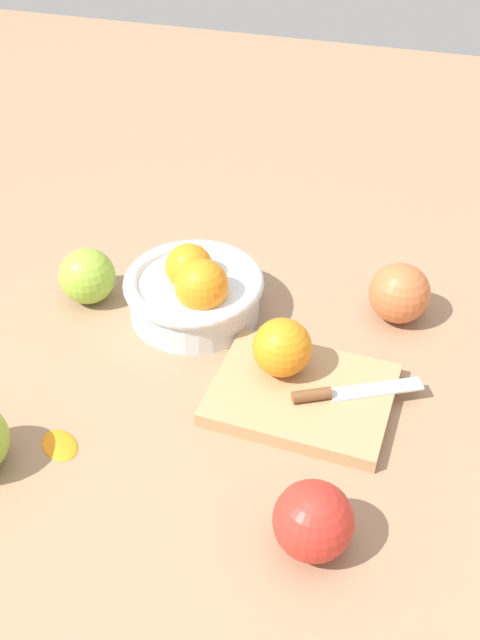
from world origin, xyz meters
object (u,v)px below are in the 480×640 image
object	(u,v)px
bowl	(195,290)
knife	(340,393)
cutting_board	(302,394)
apple_back_left	(87,276)
apple_back_right	(399,293)
orange_on_board	(282,347)
apple_front_right	(313,521)

from	to	relation	value
bowl	knife	world-z (taller)	bowl
cutting_board	apple_back_left	world-z (taller)	apple_back_left
cutting_board	knife	xyz separation A→B (m)	(0.04, 0.00, 0.01)
bowl	apple_back_right	bearing A→B (deg)	14.74
bowl	apple_back_left	world-z (taller)	bowl
bowl	knife	xyz separation A→B (m)	(0.22, -0.12, -0.02)
apple_back_left	apple_back_right	size ratio (longest dim) A/B	0.95
knife	apple_back_left	bearing A→B (deg)	163.60
cutting_board	orange_on_board	world-z (taller)	orange_on_board
cutting_board	knife	world-z (taller)	knife
apple_back_right	apple_front_right	bearing A→B (deg)	-95.47
knife	apple_front_right	bearing A→B (deg)	-87.58
bowl	apple_front_right	size ratio (longest dim) A/B	2.36
orange_on_board	apple_front_right	size ratio (longest dim) A/B	0.90
cutting_board	apple_back_right	distance (m)	0.21
apple_back_left	apple_back_right	bearing A→B (deg)	10.68
bowl	apple_back_right	xyz separation A→B (m)	(0.26, 0.07, -0.00)
orange_on_board	knife	bearing A→B (deg)	-17.56
apple_front_right	bowl	bearing A→B (deg)	126.07
orange_on_board	apple_back_left	xyz separation A→B (m)	(-0.29, 0.08, -0.02)
apple_back_left	apple_back_right	xyz separation A→B (m)	(0.41, 0.08, 0.00)
apple_back_left	apple_back_right	distance (m)	0.42
cutting_board	apple_back_right	xyz separation A→B (m)	(0.09, 0.19, 0.03)
apple_back_left	cutting_board	bearing A→B (deg)	-18.68
orange_on_board	apple_back_left	size ratio (longest dim) A/B	0.92
apple_front_right	orange_on_board	bearing A→B (deg)	111.20
knife	apple_back_left	world-z (taller)	apple_back_left
orange_on_board	apple_back_right	distance (m)	0.20
bowl	knife	bearing A→B (deg)	-28.42
knife	orange_on_board	bearing A→B (deg)	162.44
bowl	knife	size ratio (longest dim) A/B	1.27
cutting_board	bowl	bearing A→B (deg)	145.57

